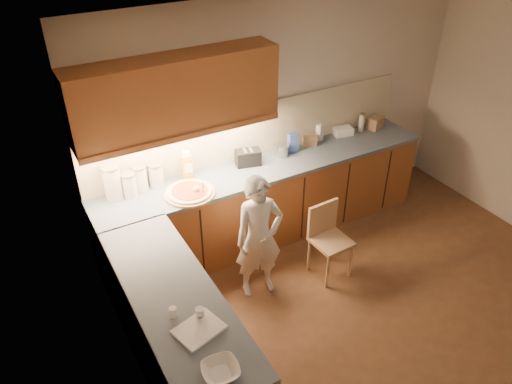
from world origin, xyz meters
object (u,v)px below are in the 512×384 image
Objects in this scene: pizza_on_board at (190,192)px; wooden_chair at (328,235)px; oil_jug at (187,166)px; child at (259,238)px; toaster at (248,157)px.

pizza_on_board is 0.63× the size of wooden_chair.
child is at bearing -70.86° from oil_jug.
pizza_on_board is 0.33m from oil_jug.
pizza_on_board is 1.71× the size of toaster.
wooden_chair is at bearing 0.64° from child.
wooden_chair is 1.58m from oil_jug.
wooden_chair is at bearing -31.51° from pizza_on_board.
wooden_chair is (1.16, -0.71, -0.48)m from pizza_on_board.
toaster is (0.66, -0.07, -0.06)m from oil_jug.
wooden_chair is at bearing -43.54° from oil_jug.
wooden_chair is 2.60× the size of oil_jug.
pizza_on_board is 1.63× the size of oil_jug.
toaster is (0.76, 0.23, 0.06)m from pizza_on_board.
oil_jug is (0.10, 0.29, 0.12)m from pizza_on_board.
wooden_chair is 2.74× the size of toaster.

